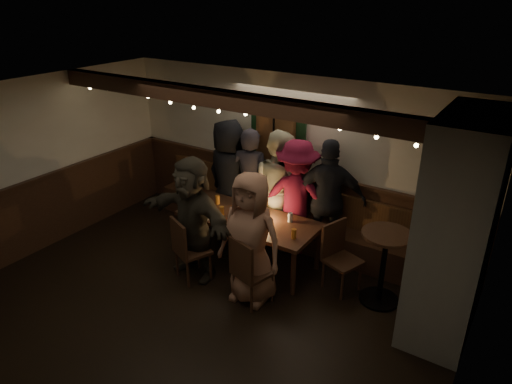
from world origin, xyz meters
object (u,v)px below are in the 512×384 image
Objects in this scene: person_d at (297,197)px; dining_table at (248,221)px; chair_end at (338,252)px; person_b at (250,183)px; person_c at (279,188)px; person_f at (193,218)px; chair_near_left at (186,247)px; person_e at (328,200)px; person_a at (229,176)px; person_g at (251,239)px; high_top at (384,259)px; chair_near_right at (247,268)px.

dining_table is at bearing 42.33° from person_d.
person_d reaches higher than chair_end.
person_b is 0.98× the size of person_c.
person_f reaches higher than dining_table.
person_f reaches higher than chair_near_left.
chair_near_left is 1.78m from person_d.
person_c is at bearing -22.78° from person_e.
person_e is at bearing 125.97° from chair_end.
person_a is 1.07× the size of person_f.
person_a reaches higher than chair_end.
person_c is at bearing 86.46° from dining_table.
person_e is (1.32, 0.05, 0.02)m from person_b.
chair_end is 0.54× the size of person_g.
high_top reaches higher than chair_end.
person_e is 1.97m from person_f.
high_top is 1.64m from person_d.
person_b reaches higher than person_f.
person_c is (0.49, 0.06, 0.02)m from person_b.
person_g reaches higher than chair_near_right.
chair_near_left is 0.94× the size of high_top.
person_d is at bearing 161.18° from high_top.
person_a is at bearing 130.26° from person_g.
high_top is at bearing 35.25° from chair_near_right.
person_a is at bearing 104.38° from chair_near_left.
person_c is (-1.29, 0.64, 0.39)m from chair_end.
high_top is at bearing 0.95° from chair_end.
person_c is at bearing 73.27° from chair_near_left.
high_top is (1.40, 0.99, 0.10)m from chair_near_right.
person_c reaches higher than dining_table.
person_d is at bearing 60.51° from chair_near_left.
dining_table is at bearing 105.74° from person_b.
person_d is at bearing 160.82° from person_b.
dining_table is at bearing 149.98° from person_a.
person_d is 1.37m from person_g.
person_c reaches higher than chair_near_right.
chair_near_left is 0.99× the size of chair_near_right.
chair_end is at bearing 50.96° from chair_near_right.
high_top is 0.57× the size of person_g.
person_c is at bearing 107.29° from chair_near_right.
person_e is 1.05× the size of person_g.
person_a is 1.05× the size of person_d.
person_a is (-1.39, 1.54, 0.40)m from chair_near_right.
chair_near_right is 1.01× the size of chair_end.
person_e is (-0.46, 0.63, 0.39)m from chair_end.
person_f is at bearing 89.49° from person_c.
person_g reaches higher than chair_near_left.
person_a is 1.25m from person_d.
chair_end is 0.53× the size of person_d.
dining_table is 1.11× the size of person_c.
high_top is at bearing 127.07° from person_e.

